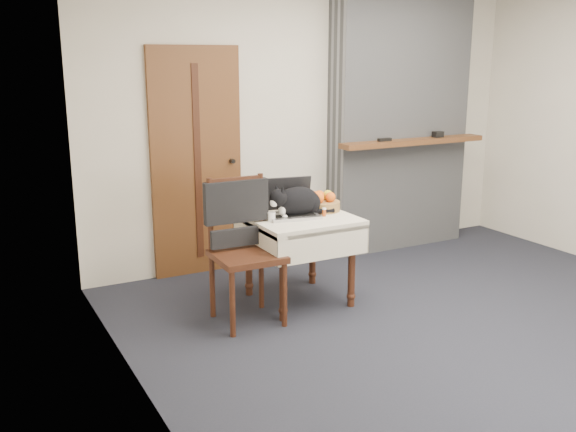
% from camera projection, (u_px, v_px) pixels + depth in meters
% --- Properties ---
extents(ground, '(4.50, 4.50, 0.00)m').
position_uv_depth(ground, '(450.00, 323.00, 4.70)').
color(ground, black).
rests_on(ground, ground).
extents(room_shell, '(4.52, 4.01, 2.61)m').
position_uv_depth(room_shell, '(421.00, 76.00, 4.68)').
color(room_shell, beige).
rests_on(room_shell, ground).
extents(door, '(0.82, 0.10, 2.00)m').
position_uv_depth(door, '(197.00, 163.00, 5.60)').
color(door, brown).
rests_on(door, ground).
extents(chimney, '(1.62, 0.48, 2.60)m').
position_uv_depth(chimney, '(399.00, 119.00, 6.38)').
color(chimney, gray).
rests_on(chimney, ground).
extents(side_table, '(0.78, 0.78, 0.70)m').
position_uv_depth(side_table, '(299.00, 230.00, 5.01)').
color(side_table, '#3D1D10').
rests_on(side_table, ground).
extents(laptop, '(0.44, 0.40, 0.29)m').
position_uv_depth(laptop, '(290.00, 206.00, 4.98)').
color(laptop, '#B7B7BC').
rests_on(laptop, side_table).
extents(cat, '(0.56, 0.27, 0.26)m').
position_uv_depth(cat, '(298.00, 202.00, 4.95)').
color(cat, black).
rests_on(cat, side_table).
extents(cream_jar, '(0.06, 0.06, 0.07)m').
position_uv_depth(cream_jar, '(272.00, 217.00, 4.81)').
color(cream_jar, white).
rests_on(cream_jar, side_table).
extents(pill_bottle, '(0.03, 0.03, 0.07)m').
position_uv_depth(pill_bottle, '(324.00, 212.00, 4.96)').
color(pill_bottle, '#B04615').
rests_on(pill_bottle, side_table).
extents(fruit_basket, '(0.27, 0.27, 0.16)m').
position_uv_depth(fruit_basket, '(323.00, 203.00, 5.14)').
color(fruit_basket, olive).
rests_on(fruit_basket, side_table).
extents(desk_clutter, '(0.14, 0.09, 0.01)m').
position_uv_depth(desk_clutter, '(312.00, 211.00, 5.12)').
color(desk_clutter, black).
rests_on(desk_clutter, side_table).
extents(chair, '(0.49, 0.48, 1.06)m').
position_uv_depth(chair, '(241.00, 230.00, 4.67)').
color(chair, '#3D1D10').
rests_on(chair, ground).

